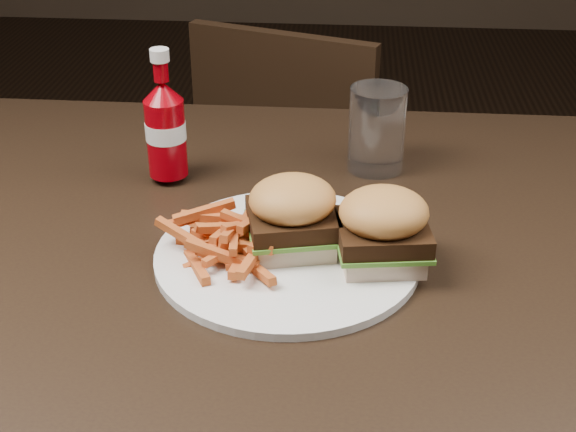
# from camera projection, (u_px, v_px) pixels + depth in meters

# --- Properties ---
(dining_table) EXTENTS (1.20, 0.80, 0.04)m
(dining_table) POSITION_uv_depth(u_px,v_px,m) (251.00, 249.00, 0.95)
(dining_table) COLOR black
(dining_table) RESTS_ON ground
(chair_far) EXTENTS (0.47, 0.47, 0.04)m
(chair_far) POSITION_uv_depth(u_px,v_px,m) (315.00, 194.00, 1.71)
(chair_far) COLOR black
(chair_far) RESTS_ON ground
(plate) EXTENTS (0.29, 0.29, 0.01)m
(plate) POSITION_uv_depth(u_px,v_px,m) (287.00, 256.00, 0.89)
(plate) COLOR white
(plate) RESTS_ON dining_table
(sandwich_half_a) EXTENTS (0.10, 0.10, 0.02)m
(sandwich_half_a) POSITION_uv_depth(u_px,v_px,m) (292.00, 239.00, 0.89)
(sandwich_half_a) COLOR beige
(sandwich_half_a) RESTS_ON plate
(sandwich_half_b) EXTENTS (0.10, 0.09, 0.02)m
(sandwich_half_b) POSITION_uv_depth(u_px,v_px,m) (381.00, 252.00, 0.87)
(sandwich_half_b) COLOR #CDAE96
(sandwich_half_b) RESTS_ON plate
(fries_pile) EXTENTS (0.14, 0.14, 0.05)m
(fries_pile) POSITION_uv_depth(u_px,v_px,m) (231.00, 231.00, 0.88)
(fries_pile) COLOR #B33D23
(fries_pile) RESTS_ON plate
(ketchup_bottle) EXTENTS (0.06, 0.06, 0.10)m
(ketchup_bottle) POSITION_uv_depth(u_px,v_px,m) (166.00, 138.00, 1.03)
(ketchup_bottle) COLOR #8A0008
(ketchup_bottle) RESTS_ON dining_table
(tumbler) EXTENTS (0.08, 0.08, 0.12)m
(tumbler) POSITION_uv_depth(u_px,v_px,m) (377.00, 131.00, 1.07)
(tumbler) COLOR white
(tumbler) RESTS_ON dining_table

